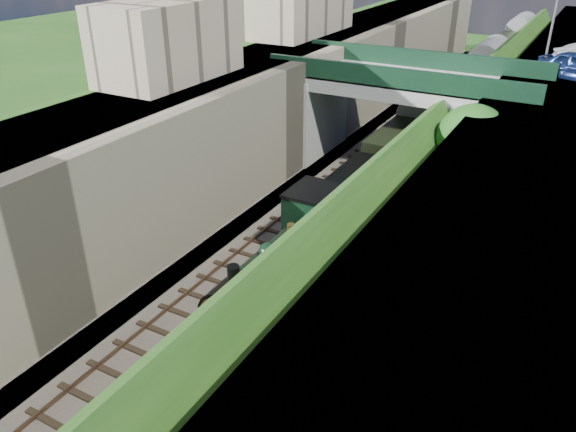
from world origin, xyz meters
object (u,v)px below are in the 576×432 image
object	(u,v)px
lamppost	(556,13)
road_bridge	(412,111)
locomotive	(289,264)
tree	(475,142)
tender	(358,202)

from	to	relation	value
lamppost	road_bridge	bearing A→B (deg)	-137.55
road_bridge	locomotive	distance (m)	16.43
road_bridge	locomotive	size ratio (longest dim) A/B	1.56
tree	tender	distance (m)	6.55
tree	road_bridge	bearing A→B (deg)	131.99
lamppost	locomotive	bearing A→B (deg)	-105.73
tree	lamppost	distance (m)	12.59
road_bridge	tree	distance (m)	7.45
tree	locomotive	bearing A→B (deg)	-113.65
tree	lamppost	world-z (taller)	lamppost
lamppost	locomotive	size ratio (longest dim) A/B	0.59
road_bridge	lamppost	world-z (taller)	lamppost
tree	locomotive	size ratio (longest dim) A/B	0.65
road_bridge	lamppost	xyz separation A→B (m)	(6.52, 5.97, 5.49)
road_bridge	tender	xyz separation A→B (m)	(0.26, -8.92, -2.46)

